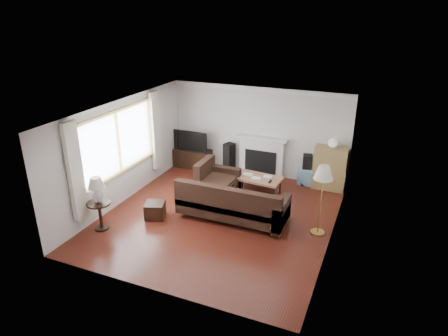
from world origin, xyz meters
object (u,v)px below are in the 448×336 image
at_px(tv_stand, 193,158).
at_px(floor_lamp, 321,200).
at_px(coffee_table, 257,185).
at_px(sectional_sofa, 233,201).
at_px(side_table, 100,216).
at_px(bookshelf, 330,168).

bearing_deg(tv_stand, floor_lamp, -28.92).
xyz_separation_m(tv_stand, coffee_table, (2.34, -1.00, -0.04)).
bearing_deg(sectional_sofa, floor_lamp, 3.74).
height_order(sectional_sofa, side_table, sectional_sofa).
relative_size(coffee_table, side_table, 1.92).
height_order(tv_stand, floor_lamp, floor_lamp).
height_order(sectional_sofa, floor_lamp, floor_lamp).
bearing_deg(coffee_table, floor_lamp, -30.55).
height_order(bookshelf, coffee_table, bookshelf).
relative_size(sectional_sofa, side_table, 4.19).
distance_m(bookshelf, side_table, 5.79).
relative_size(sectional_sofa, floor_lamp, 1.71).
height_order(tv_stand, coffee_table, tv_stand).
relative_size(bookshelf, sectional_sofa, 0.43).
xyz_separation_m(bookshelf, sectional_sofa, (-1.74, -2.46, -0.14)).
height_order(coffee_table, side_table, side_table).
distance_m(tv_stand, side_table, 3.93).
height_order(tv_stand, side_table, side_table).
bearing_deg(floor_lamp, coffee_table, 144.37).
bearing_deg(side_table, tv_stand, 86.71).
bearing_deg(tv_stand, coffee_table, -23.11).
height_order(tv_stand, sectional_sofa, sectional_sofa).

